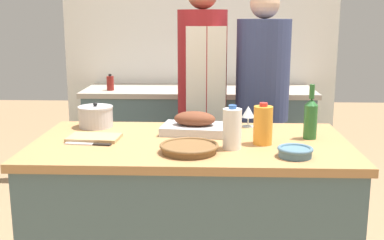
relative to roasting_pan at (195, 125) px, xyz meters
The scene contains 17 objects.
kitchen_island 0.51m from the roasting_pan, 94.45° to the right, with size 1.59×0.85×0.87m.
back_counter 1.50m from the roasting_pan, 90.51° to the left, with size 1.88×0.60×0.90m.
back_wall 1.81m from the roasting_pan, 90.41° to the left, with size 2.38×0.10×2.55m.
roasting_pan is the anchor object (origin of this frame).
wicker_basket 0.37m from the roasting_pan, 91.56° to the right, with size 0.27×0.27×0.04m.
cutting_board 0.53m from the roasting_pan, 163.18° to the right, with size 0.27×0.18×0.02m.
stock_pot 0.58m from the roasting_pan, 167.29° to the left, with size 0.20×0.20×0.14m.
mixing_bowl 0.63m from the roasting_pan, 42.54° to the right, with size 0.16×0.16×0.05m.
juice_jug 0.40m from the roasting_pan, 31.62° to the right, with size 0.09×0.09×0.21m.
milk_jug 0.36m from the roasting_pan, 58.08° to the right, with size 0.09×0.09×0.21m.
wine_bottle_green 0.61m from the roasting_pan, ahead, with size 0.07×0.07×0.28m.
wine_glass_left 0.34m from the roasting_pan, 28.84° to the left, with size 0.07×0.07×0.12m.
knife_chef 0.57m from the roasting_pan, 153.10° to the right, with size 0.24×0.06×0.01m.
condiment_bottle_tall 1.44m from the roasting_pan, 73.33° to the left, with size 0.06×0.06×0.19m.
condiment_bottle_short 1.49m from the roasting_pan, 119.05° to the left, with size 0.06×0.06×0.13m.
person_cook_aproned 0.74m from the roasting_pan, 87.95° to the left, with size 0.33×0.35×1.73m.
person_cook_guest 0.82m from the roasting_pan, 58.45° to the left, with size 0.36×0.36×1.66m.
Camera 1 is at (0.10, -2.34, 1.49)m, focal length 45.00 mm.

